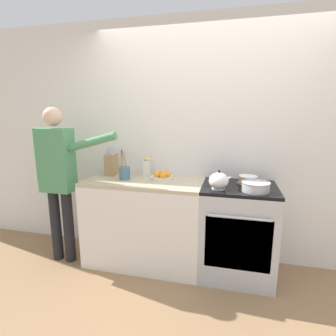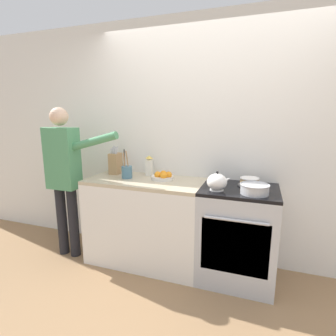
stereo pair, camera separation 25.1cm
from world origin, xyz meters
The scene contains 12 objects.
ground_plane centered at (0.00, 0.00, 0.00)m, with size 16.00×16.00×0.00m, color #93704C.
wall_back centered at (0.00, 0.62, 1.30)m, with size 8.00×0.04×2.60m.
counter_cabinet centered at (-0.66, 0.30, 0.46)m, with size 1.23×0.60×0.93m.
stove_range centered at (0.31, 0.30, 0.46)m, with size 0.71×0.63×0.93m.
layer_cake centered at (0.39, 0.41, 0.97)m, with size 0.22×0.22×0.08m.
tea_kettle centered at (0.12, 0.16, 1.00)m, with size 0.22×0.18×0.18m.
mixing_bowl centered at (0.44, 0.16, 0.97)m, with size 0.25×0.25×0.09m.
knife_block centered at (-1.10, 0.44, 1.05)m, with size 0.11×0.14×0.32m.
utensil_crock centered at (-0.87, 0.30, 1.00)m, with size 0.11×0.11×0.31m.
fruit_bowl centered at (-0.48, 0.36, 0.96)m, with size 0.24×0.24×0.09m.
milk_carton centered at (-0.69, 0.49, 1.04)m, with size 0.07×0.07×0.23m.
person_baker centered at (-1.55, 0.12, 1.00)m, with size 0.94×0.20×1.68m.
Camera 1 is at (0.21, -2.22, 1.62)m, focal length 28.00 mm.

